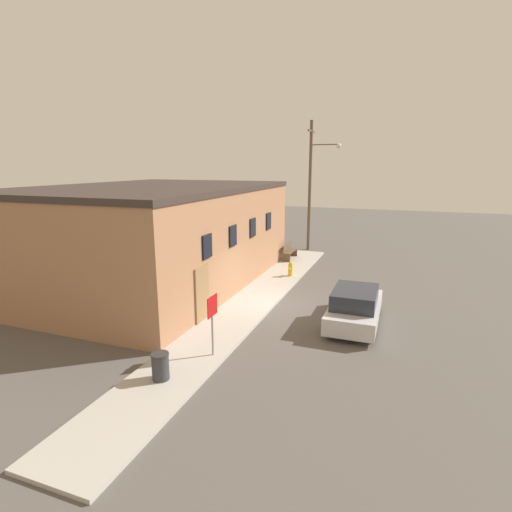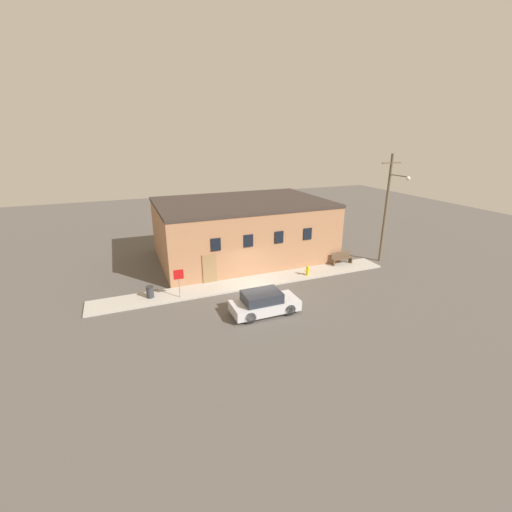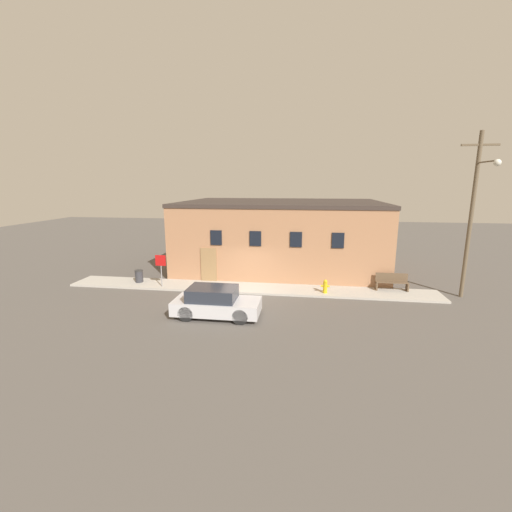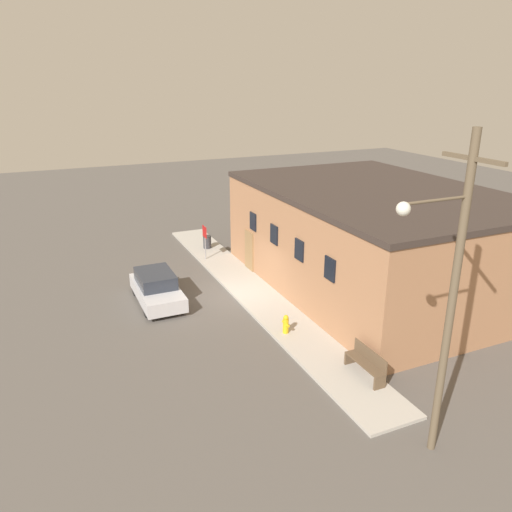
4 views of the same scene
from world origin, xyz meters
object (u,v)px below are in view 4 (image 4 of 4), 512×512
fire_hydrant (286,324)px  stop_sign (205,236)px  bench (366,363)px  trash_bin (207,242)px  utility_pole (449,292)px  parked_car (157,288)px

fire_hydrant → stop_sign: 9.53m
bench → trash_bin: bearing=-177.8°
utility_pole → fire_hydrant: bearing=-175.4°
trash_bin → parked_car: size_ratio=0.19×
trash_bin → bench: bearing=2.2°
fire_hydrant → trash_bin: (-11.26, 0.55, -0.00)m
bench → utility_pole: (3.58, -0.53, 4.16)m
stop_sign → parked_car: bearing=-41.3°
bench → parked_car: bearing=-150.8°
trash_bin → fire_hydrant: bearing=-2.8°
utility_pole → stop_sign: bearing=-177.4°
utility_pole → parked_car: 13.98m
stop_sign → utility_pole: size_ratio=0.22×
fire_hydrant → trash_bin: 11.28m
trash_bin → parked_car: 7.52m
bench → utility_pole: size_ratio=0.20×
stop_sign → trash_bin: size_ratio=2.52×
stop_sign → trash_bin: (-1.78, 0.71, -0.94)m
fire_hydrant → parked_car: parked_car is taller
parked_car → stop_sign: bearing=138.7°
stop_sign → utility_pole: (16.85, 0.75, 3.32)m
fire_hydrant → utility_pole: size_ratio=0.09×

